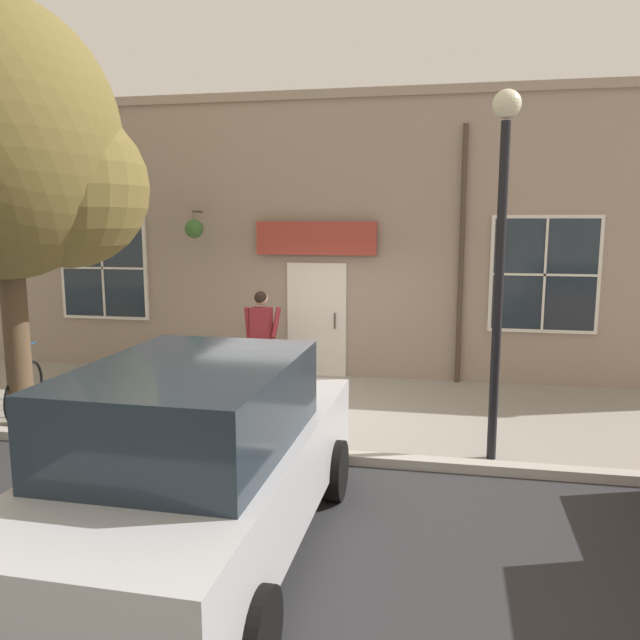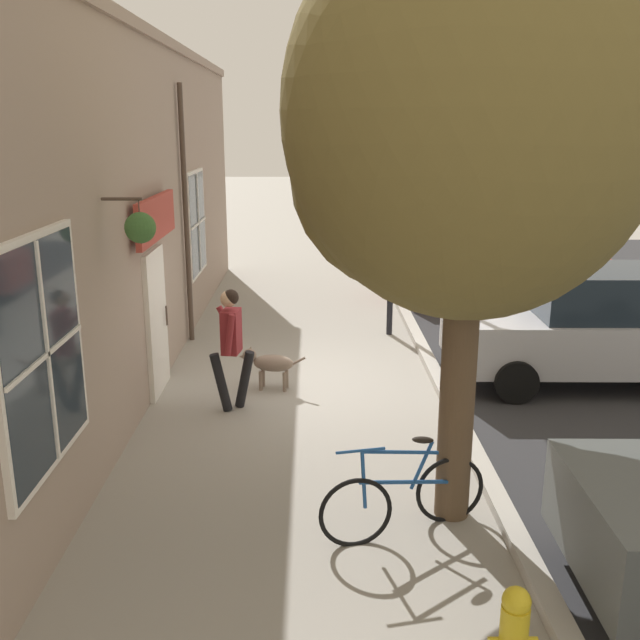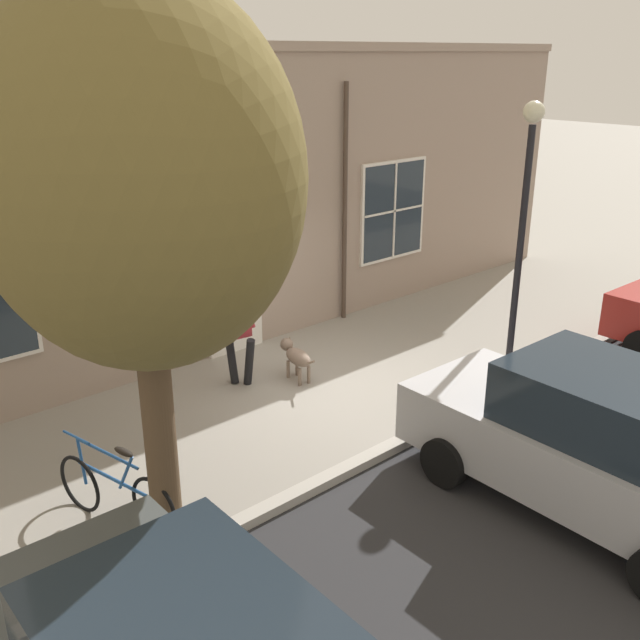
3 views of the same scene
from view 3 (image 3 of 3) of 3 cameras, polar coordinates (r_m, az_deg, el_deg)
The scene contains 8 objects.
ground_plane at distance 11.31m, azimuth 0.50°, elevation -5.39°, with size 90.00×90.00×0.00m, color gray.
storefront_facade at distance 12.23m, azimuth -6.98°, elevation 9.19°, with size 0.95×18.00×5.14m.
pedestrian_walking at distance 11.10m, azimuth -6.52°, elevation -0.31°, with size 0.62×0.59×1.70m.
dog_on_leash at distance 11.43m, azimuth -1.93°, elevation -2.87°, with size 1.00×0.37×0.64m.
street_tree_by_curb at distance 7.07m, azimuth -13.80°, elevation 10.21°, with size 3.36×3.23×5.76m.
leaning_bicycle at distance 8.48m, azimuth -16.07°, elevation -13.02°, with size 1.65×0.60×1.01m.
parked_car_mid_block at distance 8.65m, azimuth 21.12°, elevation -9.09°, with size 4.34×2.01×1.75m.
street_lamp at distance 11.45m, azimuth 16.08°, elevation 9.26°, with size 0.32×0.32×4.31m.
Camera 3 is at (7.52, -6.83, 4.97)m, focal length 40.00 mm.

